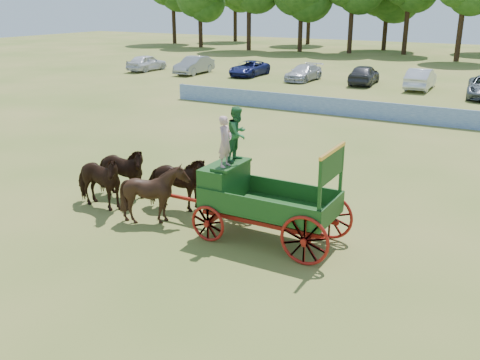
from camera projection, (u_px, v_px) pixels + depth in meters
name	position (u px, v px, depth m)	size (l,w,h in m)	color
ground	(213.00, 228.00, 16.47)	(160.00, 160.00, 0.00)	olive
horse_lead_left	(97.00, 181.00, 17.73)	(1.03, 2.26, 1.91)	black
horse_lead_right	(120.00, 172.00, 18.63)	(1.03, 2.26, 1.91)	black
horse_wheel_left	(155.00, 193.00, 16.61)	(1.54, 1.74, 1.91)	black
horse_wheel_right	(176.00, 183.00, 17.52)	(1.03, 2.26, 1.91)	black
farm_dray	(247.00, 182.00, 15.50)	(6.00, 2.00, 3.76)	#A01310
sponsor_banner	(360.00, 109.00, 31.63)	(26.00, 0.08, 1.05)	#1B4393
parked_cars	(475.00, 84.00, 39.24)	(59.25, 7.57, 1.63)	silver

